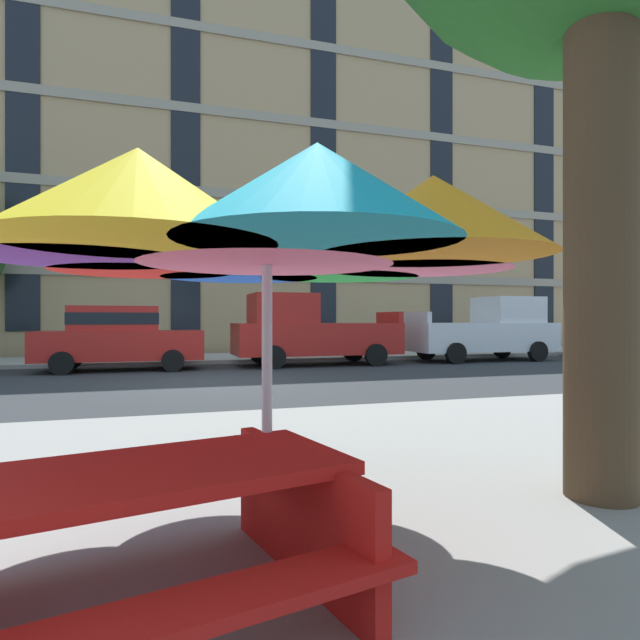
{
  "coord_description": "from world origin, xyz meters",
  "views": [
    {
      "loc": [
        -1.22,
        -11.95,
        1.41
      ],
      "look_at": [
        3.6,
        3.2,
        1.4
      ],
      "focal_mm": 29.63,
      "sensor_mm": 36.0,
      "label": 1
    }
  ],
  "objects_px": {
    "patio_umbrella": "(267,230)",
    "picnic_table": "(139,534)",
    "sedan_red": "(119,336)",
    "pickup_white_midblock": "(487,331)",
    "sedan_red_midblock": "(630,332)",
    "pickup_red": "(309,332)"
  },
  "relations": [
    {
      "from": "patio_umbrella",
      "to": "picnic_table",
      "type": "distance_m",
      "value": 1.68
    },
    {
      "from": "pickup_red",
      "to": "patio_umbrella",
      "type": "xyz_separation_m",
      "value": [
        -4.01,
        -12.7,
        0.89
      ]
    },
    {
      "from": "pickup_red",
      "to": "pickup_white_midblock",
      "type": "xyz_separation_m",
      "value": [
        6.4,
        0.0,
        0.0
      ]
    },
    {
      "from": "patio_umbrella",
      "to": "pickup_red",
      "type": "bearing_deg",
      "value": 72.48
    },
    {
      "from": "sedan_red_midblock",
      "to": "patio_umbrella",
      "type": "xyz_separation_m",
      "value": [
        -16.85,
        -12.7,
        0.97
      ]
    },
    {
      "from": "sedan_red",
      "to": "patio_umbrella",
      "type": "bearing_deg",
      "value": -83.18
    },
    {
      "from": "sedan_red",
      "to": "picnic_table",
      "type": "height_order",
      "value": "sedan_red"
    },
    {
      "from": "pickup_white_midblock",
      "to": "sedan_red_midblock",
      "type": "bearing_deg",
      "value": -0.0
    },
    {
      "from": "sedan_red_midblock",
      "to": "patio_umbrella",
      "type": "height_order",
      "value": "patio_umbrella"
    },
    {
      "from": "sedan_red",
      "to": "patio_umbrella",
      "type": "xyz_separation_m",
      "value": [
        1.52,
        -12.7,
        0.97
      ]
    },
    {
      "from": "picnic_table",
      "to": "sedan_red",
      "type": "bearing_deg",
      "value": 93.63
    },
    {
      "from": "patio_umbrella",
      "to": "picnic_table",
      "type": "height_order",
      "value": "patio_umbrella"
    },
    {
      "from": "sedan_red",
      "to": "pickup_red",
      "type": "relative_size",
      "value": 0.86
    },
    {
      "from": "picnic_table",
      "to": "pickup_white_midblock",
      "type": "bearing_deg",
      "value": 50.09
    },
    {
      "from": "sedan_red",
      "to": "pickup_red",
      "type": "height_order",
      "value": "pickup_red"
    },
    {
      "from": "patio_umbrella",
      "to": "sedan_red_midblock",
      "type": "bearing_deg",
      "value": 37.01
    },
    {
      "from": "patio_umbrella",
      "to": "picnic_table",
      "type": "xyz_separation_m",
      "value": [
        -0.68,
        -0.56,
        -1.43
      ]
    },
    {
      "from": "sedan_red",
      "to": "patio_umbrella",
      "type": "distance_m",
      "value": 12.83
    },
    {
      "from": "picnic_table",
      "to": "pickup_red",
      "type": "bearing_deg",
      "value": 70.53
    },
    {
      "from": "sedan_red_midblock",
      "to": "picnic_table",
      "type": "xyz_separation_m",
      "value": [
        -17.53,
        -13.26,
        -0.46
      ]
    },
    {
      "from": "sedan_red",
      "to": "sedan_red_midblock",
      "type": "bearing_deg",
      "value": 0.0
    },
    {
      "from": "pickup_white_midblock",
      "to": "sedan_red_midblock",
      "type": "distance_m",
      "value": 6.44
    }
  ]
}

